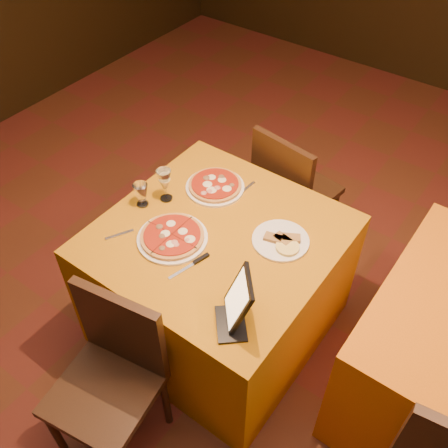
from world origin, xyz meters
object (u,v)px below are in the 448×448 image
Objects in this scene: chair_main_far at (298,190)px; pizza_far at (215,186)px; pizza_near at (172,237)px; chair_main_near at (104,393)px; tablet at (239,299)px; wine_glass at (165,185)px; main_table at (219,282)px; water_glass at (141,195)px.

pizza_far is (-0.21, -0.56, 0.31)m from chair_main_far.
pizza_near is at bearing 89.80° from chair_main_far.
chair_main_near is at bearing 98.64° from chair_main_far.
tablet is at bearing -46.43° from pizza_far.
wine_glass is (-0.21, 0.20, 0.08)m from pizza_near.
pizza_near is 1.79× the size of wine_glass.
pizza_near is 0.31m from wine_glass.
main_table is at bearing -175.23° from tablet.
tablet reaches higher than pizza_near.
chair_main_near is at bearing -60.42° from water_glass.
pizza_far is 0.28m from wine_glass.
water_glass is at bearing -150.80° from tablet.
pizza_far reaches higher than main_table.
wine_glass reaches higher than pizza_near.
chair_main_near is at bearing -77.13° from tablet.
water_glass is (-0.22, -0.32, 0.05)m from pizza_far.
wine_glass is (-0.37, -0.78, 0.39)m from chair_main_far.
chair_main_near is 1.02m from wine_glass.
main_table is at bearing 46.40° from pizza_near.
wine_glass is at bearing 173.33° from main_table.
wine_glass is at bearing 73.43° from chair_main_far.
tablet is (0.51, -0.18, 0.10)m from pizza_near.
chair_main_far is 2.91× the size of pizza_far.
chair_main_far is at bearing 155.29° from tablet.
pizza_near is (-0.15, 0.67, 0.31)m from chair_main_near.
tablet is at bearing 45.07° from chair_main_near.
pizza_near is (-0.15, -0.16, 0.39)m from main_table.
pizza_near is at bearing -43.51° from wine_glass.
pizza_far is at bearing 77.89° from chair_main_far.
main_table is 0.62m from water_glass.
wine_glass is (-0.15, -0.22, 0.08)m from pizza_far.
wine_glass reaches higher than main_table.
main_table is 4.51× the size of tablet.
pizza_far is at bearing 129.43° from main_table.
pizza_far is (-0.06, 0.42, 0.00)m from pizza_near.
main_table is 3.52× the size of pizza_far.
chair_main_far reaches higher than water_glass.
wine_glass is 0.81m from tablet.
main_table is at bearing 98.64° from chair_main_far.
pizza_far is 0.39m from water_glass.
pizza_far is 1.28× the size of tablet.
pizza_near and pizza_far have the same top height.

